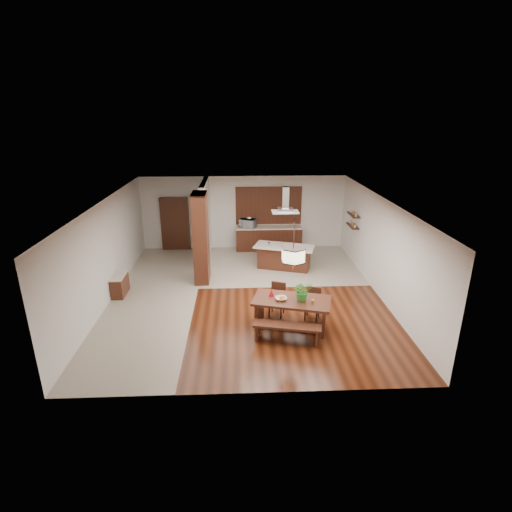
{
  "coord_description": "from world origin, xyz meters",
  "views": [
    {
      "loc": [
        -0.2,
        -10.99,
        5.24
      ],
      "look_at": [
        0.3,
        0.0,
        1.25
      ],
      "focal_mm": 28.0,
      "sensor_mm": 36.0,
      "label": 1
    }
  ],
  "objects_px": {
    "dining_chair_right": "(312,304)",
    "pendant_lantern": "(294,245)",
    "hallway_console": "(120,285)",
    "dining_table": "(292,307)",
    "range_hood": "(285,200)",
    "fruit_bowl": "(281,299)",
    "dining_bench": "(287,333)",
    "dining_chair_left": "(277,300)",
    "kitchen_island": "(284,257)",
    "foliage_plant": "(303,291)",
    "microwave": "(248,223)",
    "island_cup": "(297,245)"
  },
  "relations": [
    {
      "from": "fruit_bowl",
      "to": "range_hood",
      "type": "distance_m",
      "value": 4.49
    },
    {
      "from": "kitchen_island",
      "to": "dining_table",
      "type": "bearing_deg",
      "value": -75.85
    },
    {
      "from": "fruit_bowl",
      "to": "dining_chair_left",
      "type": "bearing_deg",
      "value": 92.56
    },
    {
      "from": "hallway_console",
      "to": "kitchen_island",
      "type": "relative_size",
      "value": 0.4
    },
    {
      "from": "dining_chair_left",
      "to": "island_cup",
      "type": "distance_m",
      "value": 3.5
    },
    {
      "from": "dining_table",
      "to": "hallway_console",
      "type": "bearing_deg",
      "value": 155.95
    },
    {
      "from": "foliage_plant",
      "to": "dining_chair_right",
      "type": "bearing_deg",
      "value": 53.52
    },
    {
      "from": "dining_bench",
      "to": "range_hood",
      "type": "relative_size",
      "value": 1.81
    },
    {
      "from": "dining_chair_left",
      "to": "foliage_plant",
      "type": "bearing_deg",
      "value": -33.7
    },
    {
      "from": "pendant_lantern",
      "to": "kitchen_island",
      "type": "xyz_separation_m",
      "value": [
        0.27,
        4.13,
        -1.81
      ]
    },
    {
      "from": "foliage_plant",
      "to": "dining_chair_left",
      "type": "bearing_deg",
      "value": 126.92
    },
    {
      "from": "hallway_console",
      "to": "dining_chair_right",
      "type": "xyz_separation_m",
      "value": [
        5.54,
        -1.76,
        0.11
      ]
    },
    {
      "from": "pendant_lantern",
      "to": "foliage_plant",
      "type": "bearing_deg",
      "value": -11.98
    },
    {
      "from": "dining_bench",
      "to": "dining_chair_right",
      "type": "xyz_separation_m",
      "value": [
        0.8,
        1.11,
        0.2
      ]
    },
    {
      "from": "fruit_bowl",
      "to": "island_cup",
      "type": "relative_size",
      "value": 2.21
    },
    {
      "from": "dining_chair_right",
      "to": "dining_chair_left",
      "type": "bearing_deg",
      "value": -173.79
    },
    {
      "from": "dining_chair_right",
      "to": "island_cup",
      "type": "bearing_deg",
      "value": 110.52
    },
    {
      "from": "dining_table",
      "to": "dining_bench",
      "type": "distance_m",
      "value": 0.78
    },
    {
      "from": "foliage_plant",
      "to": "kitchen_island",
      "type": "height_order",
      "value": "foliage_plant"
    },
    {
      "from": "dining_chair_right",
      "to": "kitchen_island",
      "type": "bearing_deg",
      "value": 117.01
    },
    {
      "from": "range_hood",
      "to": "island_cup",
      "type": "xyz_separation_m",
      "value": [
        0.42,
        -0.11,
        -1.57
      ]
    },
    {
      "from": "island_cup",
      "to": "dining_chair_left",
      "type": "bearing_deg",
      "value": -106.66
    },
    {
      "from": "foliage_plant",
      "to": "microwave",
      "type": "distance_m",
      "value": 6.32
    },
    {
      "from": "dining_chair_right",
      "to": "dining_bench",
      "type": "bearing_deg",
      "value": -104.35
    },
    {
      "from": "dining_chair_right",
      "to": "range_hood",
      "type": "xyz_separation_m",
      "value": [
        -0.34,
        3.69,
        2.04
      ]
    },
    {
      "from": "dining_chair_right",
      "to": "microwave",
      "type": "relative_size",
      "value": 1.42
    },
    {
      "from": "dining_bench",
      "to": "fruit_bowl",
      "type": "distance_m",
      "value": 0.89
    },
    {
      "from": "hallway_console",
      "to": "dining_table",
      "type": "relative_size",
      "value": 0.42
    },
    {
      "from": "dining_chair_right",
      "to": "fruit_bowl",
      "type": "bearing_deg",
      "value": -131.39
    },
    {
      "from": "pendant_lantern",
      "to": "foliage_plant",
      "type": "distance_m",
      "value": 1.21
    },
    {
      "from": "kitchen_island",
      "to": "range_hood",
      "type": "relative_size",
      "value": 2.47
    },
    {
      "from": "dining_table",
      "to": "foliage_plant",
      "type": "relative_size",
      "value": 4.02
    },
    {
      "from": "pendant_lantern",
      "to": "kitchen_island",
      "type": "distance_m",
      "value": 4.51
    },
    {
      "from": "dining_chair_right",
      "to": "microwave",
      "type": "height_order",
      "value": "microwave"
    },
    {
      "from": "dining_table",
      "to": "foliage_plant",
      "type": "height_order",
      "value": "foliage_plant"
    },
    {
      "from": "dining_chair_right",
      "to": "foliage_plant",
      "type": "bearing_deg",
      "value": -104.81
    },
    {
      "from": "fruit_bowl",
      "to": "dining_chair_right",
      "type": "bearing_deg",
      "value": 26.94
    },
    {
      "from": "dining_table",
      "to": "kitchen_island",
      "type": "relative_size",
      "value": 0.95
    },
    {
      "from": "dining_bench",
      "to": "island_cup",
      "type": "height_order",
      "value": "island_cup"
    },
    {
      "from": "dining_chair_left",
      "to": "range_hood",
      "type": "bearing_deg",
      "value": 99.81
    },
    {
      "from": "dining_chair_right",
      "to": "pendant_lantern",
      "type": "xyz_separation_m",
      "value": [
        -0.62,
        -0.44,
        1.82
      ]
    },
    {
      "from": "foliage_plant",
      "to": "dining_table",
      "type": "bearing_deg",
      "value": 168.02
    },
    {
      "from": "kitchen_island",
      "to": "microwave",
      "type": "xyz_separation_m",
      "value": [
        -1.21,
        2.03,
        0.68
      ]
    },
    {
      "from": "hallway_console",
      "to": "microwave",
      "type": "height_order",
      "value": "microwave"
    },
    {
      "from": "dining_chair_right",
      "to": "island_cup",
      "type": "height_order",
      "value": "island_cup"
    },
    {
      "from": "range_hood",
      "to": "fruit_bowl",
      "type": "bearing_deg",
      "value": -97.53
    },
    {
      "from": "dining_bench",
      "to": "dining_chair_left",
      "type": "distance_m",
      "value": 1.38
    },
    {
      "from": "dining_table",
      "to": "fruit_bowl",
      "type": "distance_m",
      "value": 0.37
    },
    {
      "from": "dining_bench",
      "to": "dining_chair_left",
      "type": "relative_size",
      "value": 1.8
    },
    {
      "from": "hallway_console",
      "to": "pendant_lantern",
      "type": "xyz_separation_m",
      "value": [
        4.92,
        -2.2,
        1.93
      ]
    }
  ]
}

